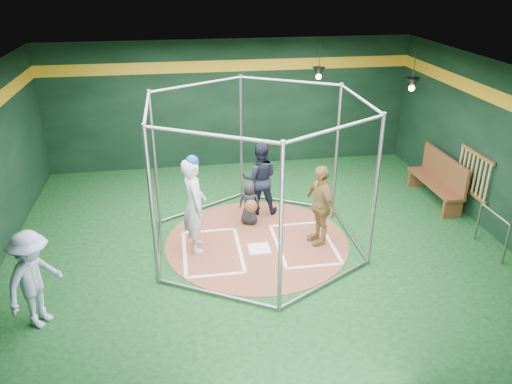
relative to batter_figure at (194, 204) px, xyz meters
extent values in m
cube|color=#0B3412|center=(1.25, 0.06, -1.01)|extent=(10.00, 9.00, 0.02)
cube|color=black|center=(1.25, 0.06, 2.50)|extent=(10.00, 9.00, 0.02)
cube|color=black|center=(1.25, 4.56, 0.75)|extent=(10.00, 0.10, 3.50)
cube|color=black|center=(1.25, -4.44, 0.75)|extent=(10.00, 0.10, 3.50)
cube|color=black|center=(6.25, 0.06, 0.75)|extent=(0.10, 9.00, 3.50)
cube|color=#C59417|center=(1.25, 4.53, 1.80)|extent=(10.00, 0.01, 0.30)
cube|color=#C59417|center=(6.22, 0.06, 1.80)|extent=(0.01, 9.00, 0.30)
cylinder|color=brown|center=(1.25, 0.06, -1.00)|extent=(3.80, 3.80, 0.01)
cube|color=white|center=(1.25, -0.24, -0.99)|extent=(0.43, 0.43, 0.01)
cube|color=white|center=(0.30, 0.66, -0.99)|extent=(1.10, 0.07, 0.01)
cube|color=white|center=(0.30, -1.04, -0.99)|extent=(1.10, 0.07, 0.01)
cube|color=white|center=(-0.25, -0.19, -0.99)|extent=(0.07, 1.70, 0.01)
cube|color=white|center=(0.85, -0.19, -0.99)|extent=(0.07, 1.70, 0.01)
cube|color=white|center=(2.20, 0.66, -0.99)|extent=(1.10, 0.07, 0.01)
cube|color=white|center=(2.20, -1.04, -0.99)|extent=(1.10, 0.07, 0.01)
cube|color=white|center=(1.65, -0.19, -0.99)|extent=(0.07, 1.70, 0.01)
cube|color=white|center=(2.75, -0.19, -0.99)|extent=(0.07, 1.70, 0.01)
cylinder|color=gray|center=(3.24, 1.21, 0.50)|extent=(0.07, 0.07, 3.00)
cylinder|color=gray|center=(1.25, 2.36, 0.50)|extent=(0.07, 0.07, 3.00)
cylinder|color=gray|center=(-0.75, 1.21, 0.50)|extent=(0.07, 0.07, 3.00)
cylinder|color=gray|center=(-0.75, -1.09, 0.50)|extent=(0.07, 0.07, 3.00)
cylinder|color=gray|center=(1.25, -2.24, 0.50)|extent=(0.07, 0.07, 3.00)
cylinder|color=gray|center=(3.24, -1.09, 0.50)|extent=(0.07, 0.07, 3.00)
cylinder|color=gray|center=(2.24, 1.78, 1.95)|extent=(2.02, 1.20, 0.06)
cylinder|color=gray|center=(2.24, 1.78, -0.95)|extent=(2.02, 1.20, 0.06)
cylinder|color=gray|center=(0.25, 1.78, 1.95)|extent=(2.02, 1.20, 0.06)
cylinder|color=gray|center=(0.25, 1.78, -0.95)|extent=(2.02, 1.20, 0.06)
cylinder|color=gray|center=(-0.75, 0.06, 1.95)|extent=(0.06, 2.30, 0.06)
cylinder|color=gray|center=(-0.75, 0.06, -0.95)|extent=(0.06, 2.30, 0.06)
cylinder|color=gray|center=(0.25, -1.67, 1.95)|extent=(2.02, 1.20, 0.06)
cylinder|color=gray|center=(0.25, -1.67, -0.95)|extent=(2.02, 1.20, 0.06)
cylinder|color=gray|center=(2.24, -1.67, 1.95)|extent=(2.02, 1.20, 0.06)
cylinder|color=gray|center=(2.24, -1.67, -0.95)|extent=(2.02, 1.20, 0.06)
cylinder|color=gray|center=(3.24, 0.06, 1.95)|extent=(0.06, 2.30, 0.06)
cylinder|color=gray|center=(3.24, 0.06, -0.95)|extent=(0.06, 2.30, 0.06)
cube|color=brown|center=(6.19, 0.46, 0.50)|extent=(0.05, 1.25, 0.08)
cube|color=brown|center=(6.19, 0.46, -0.40)|extent=(0.05, 1.25, 0.08)
cylinder|color=tan|center=(6.17, -0.09, 0.05)|extent=(0.06, 0.06, 0.85)
cylinder|color=tan|center=(6.17, 0.06, 0.05)|extent=(0.06, 0.06, 0.85)
cylinder|color=tan|center=(6.17, 0.22, 0.05)|extent=(0.06, 0.06, 0.85)
cylinder|color=tan|center=(6.17, 0.38, 0.05)|extent=(0.06, 0.06, 0.85)
cylinder|color=tan|center=(6.17, 0.53, 0.05)|extent=(0.06, 0.06, 0.85)
cylinder|color=tan|center=(6.17, 0.69, 0.05)|extent=(0.06, 0.06, 0.85)
cylinder|color=tan|center=(6.17, 0.85, 0.05)|extent=(0.06, 0.06, 0.85)
cylinder|color=tan|center=(6.17, 1.01, 0.05)|extent=(0.06, 0.06, 0.85)
cone|color=black|center=(3.45, 3.66, 1.75)|extent=(0.34, 0.34, 0.22)
sphere|color=#FFD899|center=(3.45, 3.66, 1.62)|extent=(0.14, 0.14, 0.14)
cylinder|color=black|center=(3.45, 3.66, 2.10)|extent=(0.02, 0.02, 0.70)
cone|color=black|center=(5.25, 2.06, 1.75)|extent=(0.34, 0.34, 0.22)
sphere|color=#FFD899|center=(5.25, 2.06, 1.62)|extent=(0.14, 0.14, 0.14)
cylinder|color=black|center=(5.25, 2.06, 2.10)|extent=(0.02, 0.02, 0.70)
imported|color=silver|center=(0.00, 0.00, -0.02)|extent=(0.53, 0.75, 1.94)
sphere|color=navy|center=(0.00, 0.00, 0.88)|extent=(0.26, 0.26, 0.26)
imported|color=tan|center=(2.51, -0.14, -0.15)|extent=(0.63, 1.06, 1.69)
imported|color=black|center=(1.22, 0.89, -0.50)|extent=(0.55, 0.45, 0.98)
sphere|color=brown|center=(1.22, 0.64, -0.45)|extent=(0.28, 0.28, 0.28)
imported|color=black|center=(1.54, 1.40, -0.15)|extent=(0.90, 0.75, 1.68)
imported|color=#97A6C8|center=(-2.58, -1.91, -0.17)|extent=(1.06, 1.24, 1.66)
cube|color=brown|center=(5.80, 1.32, -0.54)|extent=(0.47, 2.01, 0.07)
cube|color=brown|center=(5.98, 1.32, -0.17)|extent=(0.07, 2.01, 0.67)
cube|color=brown|center=(5.80, 0.43, -0.78)|extent=(0.45, 0.09, 0.45)
cube|color=brown|center=(5.80, 2.21, -0.78)|extent=(0.45, 0.09, 0.45)
cylinder|color=slate|center=(5.80, -1.51, -0.58)|extent=(0.05, 0.05, 0.86)
cylinder|color=slate|center=(5.80, -0.56, -0.58)|extent=(0.05, 0.05, 0.86)
cylinder|color=slate|center=(5.80, -1.04, -0.17)|extent=(0.05, 0.95, 0.05)
camera|label=1|loc=(-0.21, -8.83, 4.29)|focal=35.00mm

